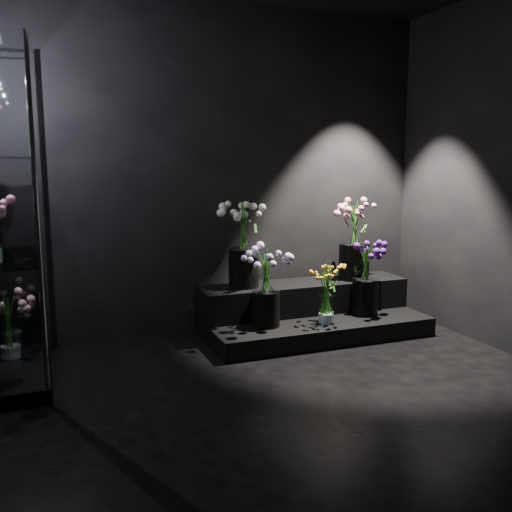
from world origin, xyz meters
TOP-DOWN VIEW (x-y plane):
  - floor at (0.00, 0.00)m, footprint 4.00×4.00m
  - wall_back at (0.00, 2.00)m, footprint 4.00×0.00m
  - display_riser at (0.80, 1.62)m, footprint 1.90×0.85m
  - bouquet_orange_bells at (0.80, 1.32)m, footprint 0.30×0.30m
  - bouquet_lilac at (0.30, 1.42)m, footprint 0.49×0.49m
  - bouquet_purple at (1.25, 1.45)m, footprint 0.44×0.44m
  - bouquet_cream_roses at (0.23, 1.76)m, footprint 0.39×0.39m
  - bouquet_pink_roses at (1.29, 1.70)m, footprint 0.43×0.43m
  - bouquet_case_base_pink at (-1.63, 1.53)m, footprint 0.38×0.38m

SIDE VIEW (x-z plane):
  - floor at x=0.00m, z-range 0.00..0.00m
  - display_riser at x=0.80m, z-range -0.04..0.39m
  - bouquet_case_base_pink at x=-1.63m, z-range 0.11..0.58m
  - bouquet_orange_bells at x=0.80m, z-range 0.17..0.69m
  - bouquet_purple at x=1.25m, z-range 0.21..0.85m
  - bouquet_lilac at x=0.30m, z-range 0.22..0.85m
  - bouquet_pink_roses at x=1.29m, z-range 0.45..1.17m
  - bouquet_cream_roses at x=0.23m, z-range 0.47..1.20m
  - wall_back at x=0.00m, z-range -0.60..3.40m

